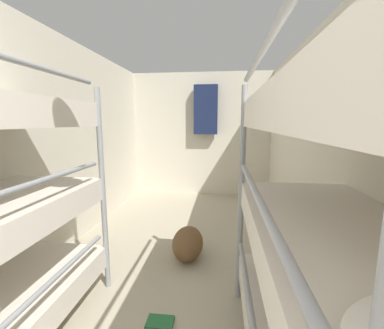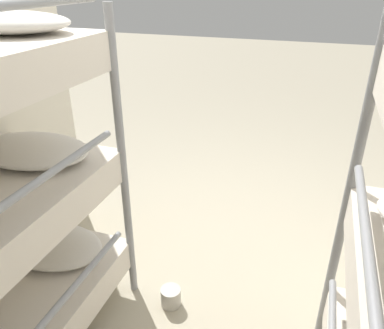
{
  "view_description": "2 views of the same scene",
  "coord_description": "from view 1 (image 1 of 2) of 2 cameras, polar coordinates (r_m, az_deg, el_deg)",
  "views": [
    {
      "loc": [
        0.41,
        0.36,
        1.42
      ],
      "look_at": [
        0.02,
        3.66,
        0.87
      ],
      "focal_mm": 24.0,
      "sensor_mm": 36.0,
      "label": 1
    },
    {
      "loc": [
        -0.37,
        2.13,
        1.78
      ],
      "look_at": [
        0.1,
        0.76,
        1.05
      ],
      "focal_mm": 35.0,
      "sensor_mm": 36.0,
      "label": 2
    }
  ],
  "objects": [
    {
      "name": "duffel_bag",
      "position": [
        2.82,
        -0.95,
        -17.09
      ],
      "size": [
        0.32,
        0.51,
        0.32
      ],
      "color": "brown",
      "rests_on": "ground_plane"
    },
    {
      "name": "wall_left",
      "position": [
        2.91,
        -30.4,
        3.27
      ],
      "size": [
        0.06,
        5.46,
        2.34
      ],
      "color": "beige",
      "rests_on": "ground_plane"
    },
    {
      "name": "bunk_stack_right_near",
      "position": [
        1.27,
        32.02,
        -16.79
      ],
      "size": [
        0.78,
        1.77,
        1.72
      ],
      "color": "gray",
      "rests_on": "ground_plane"
    },
    {
      "name": "hanging_coat",
      "position": [
        4.88,
        3.07,
        12.06
      ],
      "size": [
        0.44,
        0.12,
        0.9
      ],
      "color": "#192347"
    },
    {
      "name": "wall_back",
      "position": [
        5.04,
        2.08,
        6.62
      ],
      "size": [
        2.75,
        0.06,
        2.34
      ],
      "color": "beige",
      "rests_on": "ground_plane"
    },
    {
      "name": "wall_right",
      "position": [
        2.51,
        28.72,
        2.61
      ],
      "size": [
        0.06,
        5.46,
        2.34
      ],
      "color": "beige",
      "rests_on": "ground_plane"
    },
    {
      "name": "floor_book",
      "position": [
        2.15,
        -7.14,
        -31.46
      ],
      "size": [
        0.19,
        0.13,
        0.02
      ],
      "color": "#236638",
      "rests_on": "ground_plane"
    }
  ]
}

